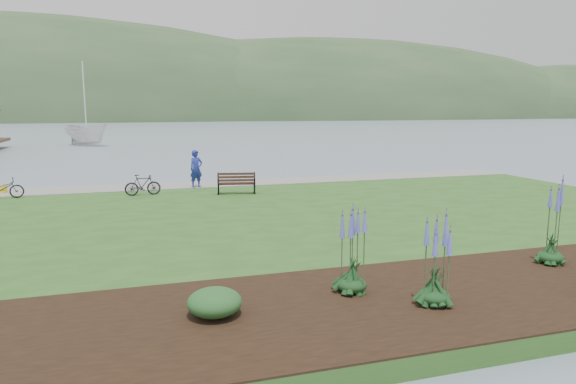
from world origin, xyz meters
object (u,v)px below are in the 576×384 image
at_px(bicycle_a, 2,189).
at_px(sailboat, 87,146).
at_px(park_bench, 236,183).
at_px(person, 196,166).

bearing_deg(bicycle_a, sailboat, -15.03).
bearing_deg(sailboat, park_bench, -117.18).
relative_size(park_bench, bicycle_a, 1.03).
relative_size(person, bicycle_a, 1.26).
distance_m(person, sailboat, 37.97).
bearing_deg(park_bench, person, 132.83).
bearing_deg(park_bench, bicycle_a, -179.00).
xyz_separation_m(park_bench, person, (-1.46, 2.34, 0.55)).
distance_m(park_bench, person, 2.82).
xyz_separation_m(park_bench, bicycle_a, (-9.65, 1.67, -0.07)).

